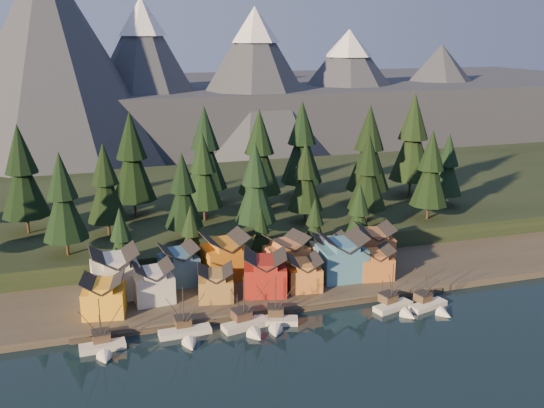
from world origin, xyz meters
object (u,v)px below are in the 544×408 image
object	(u,v)px
boat_2	(248,319)
boat_5	(397,301)
house_front_0	(104,294)
house_back_1	(179,263)
house_back_0	(115,272)
house_front_1	(153,281)
boat_1	(186,328)
boat_3	(276,316)
boat_0	(102,341)
boat_6	(432,301)

from	to	relation	value
boat_2	boat_5	world-z (taller)	boat_2
house_front_0	house_back_1	size ratio (longest dim) A/B	1.03
house_back_0	house_front_1	bearing A→B (deg)	-37.52
boat_1	boat_3	bearing A→B (deg)	-3.53
boat_0	house_front_1	world-z (taller)	boat_0
boat_5	house_back_1	distance (m)	48.79
house_front_1	boat_0	bearing A→B (deg)	-128.44
boat_6	house_back_0	distance (m)	67.78
boat_3	boat_6	xyz separation A→B (m)	(33.73, -2.85, -0.11)
boat_0	house_back_1	distance (m)	30.26
house_back_0	house_back_1	size ratio (longest dim) A/B	1.17
boat_2	house_front_1	distance (m)	23.11
boat_2	house_back_0	world-z (taller)	house_back_0
boat_6	house_back_1	size ratio (longest dim) A/B	1.18
boat_6	house_back_1	world-z (taller)	house_back_1
boat_6	house_back_0	xyz separation A→B (m)	(-63.29, 23.75, 4.98)
house_front_0	house_back_1	distance (m)	20.27
boat_1	house_back_1	size ratio (longest dim) A/B	1.25
boat_5	boat_6	xyz separation A→B (m)	(7.41, -1.68, -0.15)
boat_3	house_front_1	world-z (taller)	boat_3
boat_2	boat_3	world-z (taller)	boat_2
house_front_1	house_back_1	bearing A→B (deg)	45.55
house_front_1	boat_1	bearing A→B (deg)	-78.41
boat_6	house_front_0	world-z (taller)	house_front_0
boat_3	boat_5	distance (m)	26.34
house_front_0	house_front_1	world-z (taller)	house_front_1
house_front_0	house_back_0	world-z (taller)	house_back_0
house_front_0	house_back_1	xyz separation A→B (m)	(16.88, 11.21, 0.46)
boat_5	house_back_0	world-z (taller)	house_back_0
boat_3	house_back_1	xyz separation A→B (m)	(-15.47, 23.70, 4.07)
boat_1	house_front_0	size ratio (longest dim) A/B	1.21
house_back_0	house_back_1	distance (m)	14.39
boat_1	boat_2	distance (m)	12.10
boat_1	house_front_1	distance (m)	16.41
boat_5	boat_0	bearing A→B (deg)	163.55
house_back_0	house_back_1	xyz separation A→B (m)	(14.09, 2.80, -0.80)
house_front_1	boat_6	bearing A→B (deg)	-22.44
boat_1	boat_2	size ratio (longest dim) A/B	0.94
boat_1	house_back_1	world-z (taller)	house_back_1
boat_2	boat_5	xyz separation A→B (m)	(32.12, -1.13, -0.17)
house_front_1	house_back_1	xyz separation A→B (m)	(6.65, 7.76, 0.35)
boat_1	boat_5	distance (m)	44.23
boat_0	house_front_0	size ratio (longest dim) A/B	1.19
boat_0	boat_1	xyz separation A→B (m)	(15.49, 0.95, -0.27)
boat_0	boat_6	distance (m)	67.15
boat_0	boat_6	bearing A→B (deg)	-5.24
house_front_1	boat_2	bearing A→B (deg)	-48.24
boat_5	boat_6	size ratio (longest dim) A/B	1.05
boat_2	house_back_1	world-z (taller)	boat_2
boat_5	house_back_1	size ratio (longest dim) A/B	1.25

